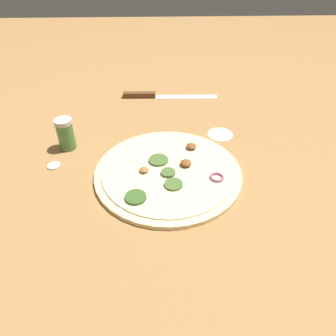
# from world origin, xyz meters

# --- Properties ---
(ground_plane) EXTENTS (3.00, 3.00, 0.00)m
(ground_plane) POSITION_xyz_m (0.00, 0.00, 0.00)
(ground_plane) COLOR #9E703F
(pizza) EXTENTS (0.36, 0.36, 0.03)m
(pizza) POSITION_xyz_m (0.00, 0.00, 0.01)
(pizza) COLOR beige
(pizza) RESTS_ON ground_plane
(knife) EXTENTS (0.04, 0.33, 0.02)m
(knife) POSITION_xyz_m (-0.43, -0.04, 0.01)
(knife) COLOR silver
(knife) RESTS_ON ground_plane
(spice_jar) EXTENTS (0.05, 0.05, 0.09)m
(spice_jar) POSITION_xyz_m (-0.13, -0.27, 0.05)
(spice_jar) COLOR #4C7F42
(spice_jar) RESTS_ON ground_plane
(loose_cap) EXTENTS (0.03, 0.03, 0.01)m
(loose_cap) POSITION_xyz_m (-0.04, -0.29, 0.00)
(loose_cap) COLOR beige
(loose_cap) RESTS_ON ground_plane
(flour_patch) EXTENTS (0.07, 0.07, 0.00)m
(flour_patch) POSITION_xyz_m (-0.18, 0.16, 0.00)
(flour_patch) COLOR white
(flour_patch) RESTS_ON ground_plane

